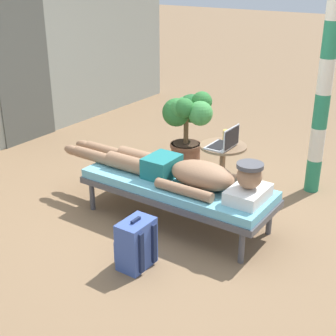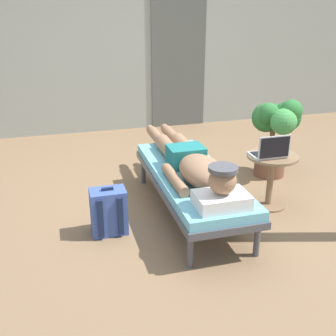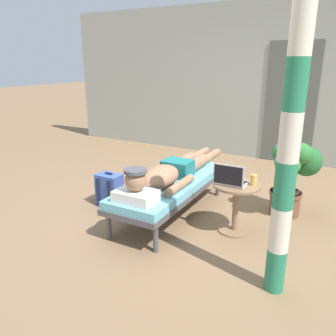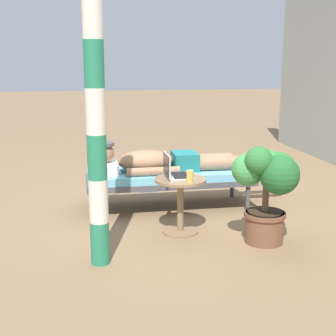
{
  "view_description": "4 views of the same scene",
  "coord_description": "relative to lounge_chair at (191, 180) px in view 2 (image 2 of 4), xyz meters",
  "views": [
    {
      "loc": [
        -3.41,
        -2.35,
        2.24
      ],
      "look_at": [
        -0.25,
        -0.19,
        0.59
      ],
      "focal_mm": 51.49,
      "sensor_mm": 36.0,
      "label": 1
    },
    {
      "loc": [
        -1.24,
        -3.48,
        1.88
      ],
      "look_at": [
        -0.32,
        -0.22,
        0.5
      ],
      "focal_mm": 44.49,
      "sensor_mm": 36.0,
      "label": 2
    },
    {
      "loc": [
        1.62,
        -3.37,
        1.71
      ],
      "look_at": [
        -0.11,
        -0.22,
        0.57
      ],
      "focal_mm": 36.1,
      "sensor_mm": 36.0,
      "label": 3
    },
    {
      "loc": [
        4.89,
        -1.11,
        1.6
      ],
      "look_at": [
        0.13,
        -0.25,
        0.5
      ],
      "focal_mm": 51.28,
      "sensor_mm": 36.0,
      "label": 4
    }
  ],
  "objects": [
    {
      "name": "ground_plane",
      "position": [
        0.09,
        0.19,
        -0.35
      ],
      "size": [
        40.0,
        40.0,
        0.0
      ],
      "primitive_type": "plane",
      "color": "#846647"
    },
    {
      "name": "potted_plant",
      "position": [
        1.2,
        0.65,
        0.22
      ],
      "size": [
        0.54,
        0.6,
        0.89
      ],
      "color": "brown",
      "rests_on": "ground"
    },
    {
      "name": "house_door_panel",
      "position": [
        0.75,
        2.87,
        0.67
      ],
      "size": [
        0.84,
        0.03,
        2.04
      ],
      "primitive_type": "cube",
      "color": "#545651",
      "rests_on": "ground"
    },
    {
      "name": "laptop",
      "position": [
        0.73,
        -0.1,
        0.24
      ],
      "size": [
        0.31,
        0.24,
        0.23
      ],
      "color": "silver",
      "rests_on": "side_table"
    },
    {
      "name": "side_table",
      "position": [
        0.79,
        -0.05,
        0.01
      ],
      "size": [
        0.48,
        0.48,
        0.52
      ],
      "color": "#8C6B4C",
      "rests_on": "ground"
    },
    {
      "name": "backpack",
      "position": [
        -0.78,
        -0.13,
        -0.15
      ],
      "size": [
        0.3,
        0.26,
        0.42
      ],
      "color": "#3F59A5",
      "rests_on": "ground"
    },
    {
      "name": "drink_glass",
      "position": [
        0.94,
        0.01,
        0.23
      ],
      "size": [
        0.06,
        0.06,
        0.11
      ],
      "primitive_type": "cylinder",
      "color": "gold",
      "rests_on": "side_table"
    },
    {
      "name": "lounge_chair",
      "position": [
        0.0,
        0.0,
        0.0
      ],
      "size": [
        0.65,
        1.8,
        0.42
      ],
      "color": "#4C4C51",
      "rests_on": "ground"
    },
    {
      "name": "house_wall_back",
      "position": [
        0.0,
        2.98,
        1.0
      ],
      "size": [
        7.6,
        0.2,
        2.7
      ],
      "primitive_type": "cube",
      "color": "#999E93",
      "rests_on": "ground"
    },
    {
      "name": "person_reclining",
      "position": [
        0.0,
        -0.03,
        0.17
      ],
      "size": [
        0.53,
        2.17,
        0.33
      ],
      "color": "white",
      "rests_on": "lounge_chair"
    }
  ]
}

